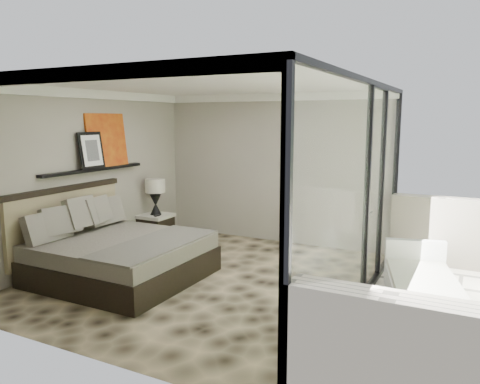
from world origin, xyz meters
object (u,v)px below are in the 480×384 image
at_px(lounger, 422,287).
at_px(nightstand, 156,226).
at_px(bed, 116,253).
at_px(table_lamp, 155,192).

bearing_deg(lounger, nightstand, 154.54).
xyz_separation_m(nightstand, lounger, (4.93, -0.91, -0.09)).
distance_m(bed, lounger, 4.29).
bearing_deg(bed, nightstand, 111.63).
xyz_separation_m(table_lamp, lounger, (4.92, -0.90, -0.76)).
xyz_separation_m(bed, nightstand, (-0.78, 1.97, -0.08)).
bearing_deg(lounger, table_lamp, 154.57).
distance_m(nightstand, lounger, 5.02).
distance_m(bed, nightstand, 2.12).
distance_m(table_lamp, lounger, 5.06).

